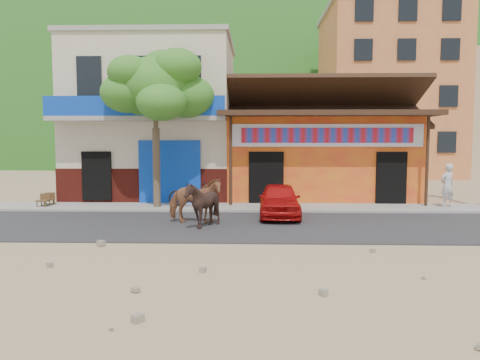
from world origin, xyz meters
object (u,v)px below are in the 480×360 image
at_px(cow_tan, 195,200).
at_px(tree, 156,128).
at_px(cafe_chair_right, 43,195).
at_px(cow_dark, 202,204).
at_px(red_car, 279,200).
at_px(scooter, 192,194).
at_px(pedestrian, 447,185).
at_px(cafe_chair_left, 49,194).

bearing_deg(cow_tan, tree, 33.47).
relative_size(cow_tan, cafe_chair_right, 1.95).
bearing_deg(cafe_chair_right, cow_dark, -26.77).
bearing_deg(cow_tan, red_car, -61.32).
height_order(tree, cow_dark, tree).
xyz_separation_m(scooter, pedestrian, (9.75, 0.19, 0.35)).
xyz_separation_m(tree, cafe_chair_left, (-4.40, 0.48, -2.57)).
height_order(pedestrian, cafe_chair_right, pedestrian).
height_order(cow_tan, pedestrian, pedestrian).
relative_size(scooter, cafe_chair_left, 2.11).
bearing_deg(cow_dark, tree, -167.62).
xyz_separation_m(tree, pedestrian, (11.07, 0.27, -2.17)).
distance_m(red_car, cafe_chair_left, 9.24).
bearing_deg(cow_tan, cafe_chair_right, 66.54).
relative_size(red_car, pedestrian, 2.04).
xyz_separation_m(tree, cow_tan, (1.85, -3.03, -2.35)).
relative_size(tree, cafe_chair_left, 6.99).
height_order(scooter, cafe_chair_left, scooter).
bearing_deg(tree, pedestrian, 1.41).
bearing_deg(cafe_chair_left, cafe_chair_right, -106.46).
relative_size(tree, cow_tan, 3.47).
bearing_deg(tree, cow_tan, -58.60).
bearing_deg(pedestrian, scooter, -22.96).
bearing_deg(scooter, cafe_chair_right, 96.95).
height_order(cow_tan, cafe_chair_left, cow_tan).
xyz_separation_m(cow_tan, scooter, (-0.53, 3.11, -0.17)).
bearing_deg(scooter, red_car, -112.20).
xyz_separation_m(pedestrian, cafe_chair_left, (-15.47, 0.21, -0.40)).
distance_m(tree, cafe_chair_right, 5.09).
bearing_deg(cow_tan, pedestrian, -68.24).
bearing_deg(tree, cafe_chair_left, 173.78).
distance_m(tree, cow_dark, 4.96).
bearing_deg(tree, scooter, 3.37).
height_order(cow_dark, cafe_chair_left, cow_dark).
xyz_separation_m(cafe_chair_left, cafe_chair_right, (0.00, -0.52, 0.01)).
distance_m(cow_tan, pedestrian, 9.79).
height_order(cow_dark, pedestrian, pedestrian).
distance_m(cow_tan, cafe_chair_left, 7.17).
bearing_deg(cow_tan, scooter, 11.76).
xyz_separation_m(cow_dark, pedestrian, (8.90, 4.05, 0.20)).
bearing_deg(scooter, cafe_chair_left, 91.70).
bearing_deg(red_car, scooter, 152.99).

